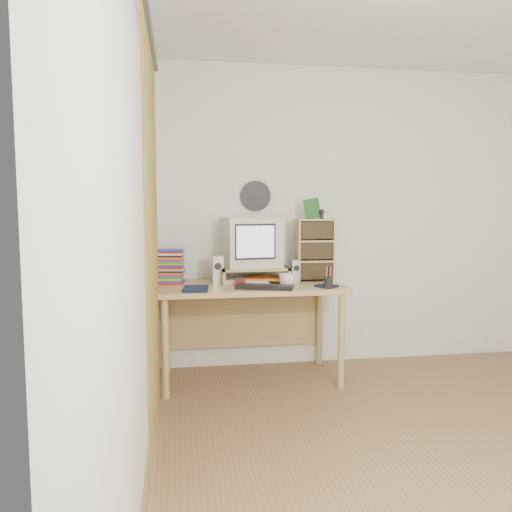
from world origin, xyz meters
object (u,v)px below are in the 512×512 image
object	(u,v)px
cd_rack	(315,250)
dvd_stack	(171,266)
desk	(249,300)
mug	(287,280)
diary	(183,287)
keyboard	(264,287)
crt_monitor	(252,242)

from	to	relation	value
cd_rack	dvd_stack	bearing A→B (deg)	-179.40
cd_rack	desk	bearing A→B (deg)	-174.23
desk	mug	xyz separation A→B (m)	(0.26, -0.21, 0.18)
cd_rack	diary	world-z (taller)	cd_rack
desk	keyboard	size ratio (longest dim) A/B	3.41
keyboard	cd_rack	bearing A→B (deg)	55.22
mug	cd_rack	bearing A→B (deg)	41.79
keyboard	diary	world-z (taller)	diary
dvd_stack	cd_rack	world-z (taller)	cd_rack
diary	cd_rack	bearing A→B (deg)	21.98
dvd_stack	mug	bearing A→B (deg)	-7.24
dvd_stack	cd_rack	bearing A→B (deg)	9.08
desk	cd_rack	world-z (taller)	cd_rack
keyboard	cd_rack	distance (m)	0.63
dvd_stack	diary	size ratio (longest dim) A/B	1.23
crt_monitor	dvd_stack	xyz separation A→B (m)	(-0.64, -0.03, -0.18)
desk	keyboard	xyz separation A→B (m)	(0.07, -0.30, 0.15)
crt_monitor	diary	distance (m)	0.72
desk	crt_monitor	distance (m)	0.46
crt_monitor	mug	xyz separation A→B (m)	(0.22, -0.29, -0.27)
cd_rack	diary	bearing A→B (deg)	-162.25
keyboard	diary	bearing A→B (deg)	-164.90
keyboard	cd_rack	world-z (taller)	cd_rack
dvd_stack	cd_rack	xyz separation A→B (m)	(1.13, -0.02, 0.11)
crt_monitor	cd_rack	xyz separation A→B (m)	(0.50, -0.05, -0.07)
mug	crt_monitor	bearing A→B (deg)	126.77
dvd_stack	diary	world-z (taller)	dvd_stack
crt_monitor	keyboard	distance (m)	0.49
dvd_stack	mug	world-z (taller)	dvd_stack
crt_monitor	dvd_stack	distance (m)	0.66
keyboard	desk	bearing A→B (deg)	122.30
desk	cd_rack	bearing A→B (deg)	4.37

